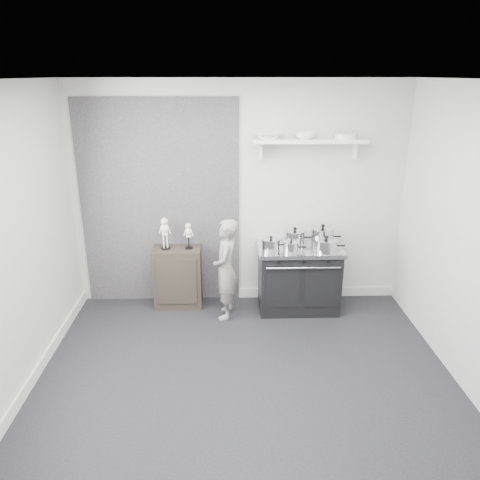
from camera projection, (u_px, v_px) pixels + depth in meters
name	position (u px, v px, depth m)	size (l,w,h in m)	color
ground	(245.00, 382.00, 4.40)	(4.00, 4.00, 0.00)	black
room_shell	(234.00, 211.00, 3.99)	(4.02, 3.62, 2.71)	silver
wall_shelf	(309.00, 142.00, 5.33)	(1.30, 0.26, 0.24)	white
stove	(298.00, 278.00, 5.67)	(1.00, 0.63, 0.80)	black
side_cabinet	(178.00, 277.00, 5.77)	(0.58, 0.34, 0.75)	black
child	(226.00, 269.00, 5.42)	(0.44, 0.29, 1.20)	gray
pot_front_left	(271.00, 244.00, 5.42)	(0.30, 0.22, 0.18)	silver
pot_back_left	(295.00, 237.00, 5.63)	(0.34, 0.25, 0.21)	silver
pot_back_right	(322.00, 236.00, 5.60)	(0.36, 0.28, 0.25)	silver
pot_front_right	(326.00, 245.00, 5.38)	(0.36, 0.27, 0.20)	silver
pot_front_center	(291.00, 246.00, 5.37)	(0.27, 0.18, 0.15)	silver
skeleton_full	(165.00, 231.00, 5.56)	(0.12, 0.08, 0.44)	white
skeleton_torso	(188.00, 234.00, 5.58)	(0.10, 0.07, 0.37)	white
bowl_large	(268.00, 136.00, 5.28)	(0.31, 0.31, 0.08)	white
bowl_small	(305.00, 136.00, 5.30)	(0.23, 0.23, 0.07)	white
plate_stack	(346.00, 136.00, 5.31)	(0.25, 0.25, 0.06)	silver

